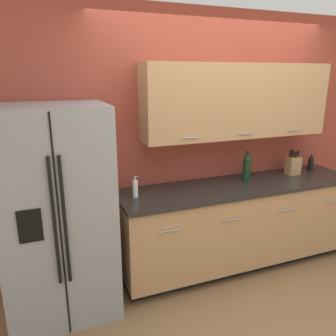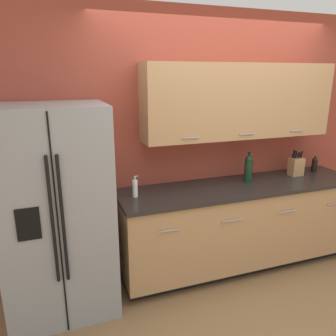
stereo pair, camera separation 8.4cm
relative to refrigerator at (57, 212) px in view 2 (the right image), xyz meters
name	(u,v)px [view 2 (the right image)]	position (x,y,z in m)	size (l,w,h in m)	color
ground_plane	(266,312)	(1.62, -0.70, -0.88)	(14.00, 14.00, 0.00)	olive
wall_back	(220,131)	(1.66, 0.35, 0.53)	(10.00, 0.39, 2.60)	#993D2D
counter_unit	(240,224)	(1.80, 0.05, -0.42)	(2.56, 0.64, 0.90)	black
refrigerator	(57,212)	(0.00, 0.00, 0.00)	(0.87, 0.75, 1.76)	gray
knife_block	(296,166)	(2.51, 0.13, 0.13)	(0.14, 0.11, 0.29)	#A87A4C
wine_bottle	(248,168)	(1.89, 0.12, 0.17)	(0.08, 0.08, 0.31)	black
soap_dispenser	(135,188)	(0.68, 0.08, 0.10)	(0.05, 0.05, 0.20)	white
oil_bottle	(314,164)	(2.80, 0.17, 0.11)	(0.06, 0.06, 0.18)	black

